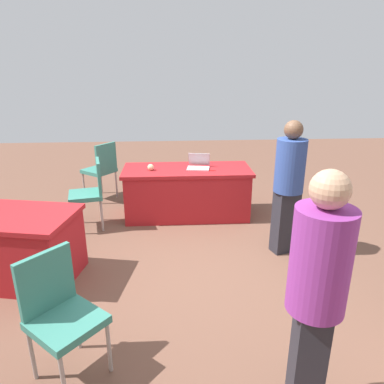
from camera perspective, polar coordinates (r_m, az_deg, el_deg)
The scene contains 11 objects.
ground_plane at distance 4.15m, azimuth -0.25°, elevation -11.77°, with size 14.40×14.40×0.00m, color brown.
table_foreground at distance 5.35m, azimuth -0.80°, elevation 0.00°, with size 1.87×0.79×0.74m.
table_mid_right at distance 4.28m, azimuth -27.63°, elevation -7.60°, with size 1.63×1.06×0.74m.
chair_tucked_right at distance 5.10m, azimuth -15.88°, elevation 0.37°, with size 0.52×0.52×0.96m.
chair_aisle at distance 6.14m, azimuth -14.22°, elevation 3.87°, with size 0.62×0.62×0.97m.
chair_back_row at distance 2.80m, azimuth -20.35°, elevation -17.17°, with size 0.62×0.62×0.95m.
person_presenter at distance 4.28m, azimuth 15.16°, elevation 1.52°, with size 0.43×0.43×1.60m.
person_attendee_standing at distance 2.27m, azimuth 19.19°, elevation -14.69°, with size 0.40×0.40×1.66m.
laptop_silver at distance 5.25m, azimuth 1.04°, elevation 4.26°, with size 0.36×0.34×0.21m.
yarn_ball at distance 5.17m, azimuth -6.60°, elevation 3.94°, with size 0.09×0.09×0.09m, color beige.
scissors_red at distance 5.13m, azimuth 2.80°, elevation 3.47°, with size 0.18×0.04×0.01m, color red.
Camera 1 is at (0.22, 3.54, 2.16)m, focal length 33.45 mm.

